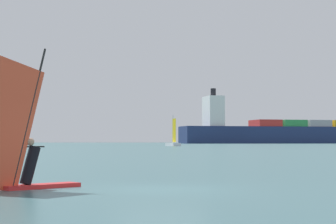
{
  "coord_description": "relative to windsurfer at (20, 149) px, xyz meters",
  "views": [
    {
      "loc": [
        -0.2,
        -16.84,
        1.32
      ],
      "look_at": [
        0.34,
        6.15,
        2.44
      ],
      "focal_mm": 65.26,
      "sensor_mm": 36.0,
      "label": 1
    }
  ],
  "objects": [
    {
      "name": "ground_plane",
      "position": [
        3.89,
        -0.12,
        -1.11
      ],
      "size": [
        4000.0,
        4000.0,
        0.0
      ],
      "primitive_type": "plane",
      "color": "#386066"
    },
    {
      "name": "windsurfer",
      "position": [
        0.0,
        0.0,
        0.0
      ],
      "size": [
        2.89,
        2.7,
        4.08
      ],
      "rotation": [
        0.0,
        0.0,
        0.74
      ],
      "color": "red",
      "rests_on": "ground_plane"
    },
    {
      "name": "cargo_ship",
      "position": [
        119.27,
        457.28,
        7.68
      ],
      "size": [
        200.76,
        67.79,
        41.6
      ],
      "rotation": [
        0.0,
        0.0,
        0.21
      ],
      "color": "navy",
      "rests_on": "ground_plane"
    },
    {
      "name": "small_sailboat",
      "position": [
        9.57,
        167.93,
        -0.2
      ],
      "size": [
        4.57,
        6.59,
        9.43
      ],
      "rotation": [
        0.0,
        0.0,
        1.96
      ],
      "color": "white",
      "rests_on": "ground_plane"
    }
  ]
}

